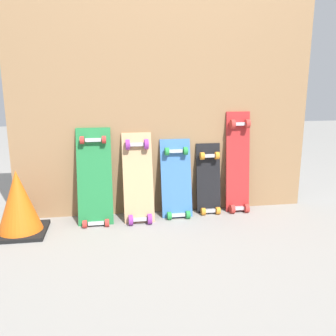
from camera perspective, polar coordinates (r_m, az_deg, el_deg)
The scene contains 8 objects.
ground_plane at distance 2.71m, azimuth -0.24°, elevation -7.18°, with size 12.00×12.00×0.00m, color gray.
plywood_wall_panel at distance 2.60m, azimuth -0.51°, elevation 13.28°, with size 2.16×0.04×1.89m, color #99724C.
skateboard_green at distance 2.53m, azimuth -11.52°, elevation -2.11°, with size 0.24×0.26×0.72m.
skateboard_natural at distance 2.53m, azimuth -4.73°, elevation -2.20°, with size 0.21×0.27×0.67m.
skateboard_blue at distance 2.61m, azimuth 1.35°, elevation -2.40°, with size 0.22×0.21×0.62m.
skateboard_black at distance 2.69m, azimuth 6.48°, elevation -2.38°, with size 0.18×0.16×0.58m.
skateboard_red at distance 2.73m, azimuth 11.03°, elevation 0.25°, with size 0.18×0.16×0.81m.
traffic_cone at distance 2.48m, azimuth -22.59°, elevation -5.14°, with size 0.32×0.32×0.42m.
Camera 1 is at (-0.40, -2.50, 0.95)m, focal length 38.51 mm.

